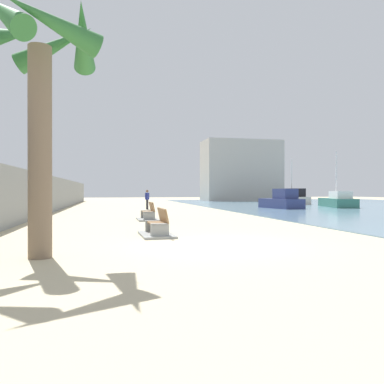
{
  "coord_description": "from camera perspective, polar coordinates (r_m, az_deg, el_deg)",
  "views": [
    {
      "loc": [
        -2.89,
        -10.82,
        1.6
      ],
      "look_at": [
        1.57,
        10.02,
        1.52
      ],
      "focal_mm": 35.3,
      "sensor_mm": 36.0,
      "label": 1
    }
  ],
  "objects": [
    {
      "name": "palm_tree",
      "position": [
        10.05,
        -21.92,
        16.94
      ],
      "size": [
        3.14,
        3.19,
        6.33
      ],
      "color": "#7A6651",
      "rests_on": "ground"
    },
    {
      "name": "ground_plane",
      "position": [
        29.01,
        -6.34,
        -2.95
      ],
      "size": [
        120.0,
        120.0,
        0.0
      ],
      "primitive_type": "plane",
      "color": "#C6B793"
    },
    {
      "name": "boat_far_left",
      "position": [
        34.27,
        13.42,
        -1.35
      ],
      "size": [
        2.64,
        4.62,
        1.73
      ],
      "color": "navy",
      "rests_on": "water_bay"
    },
    {
      "name": "bench_far",
      "position": [
        20.62,
        -6.65,
        -3.59
      ],
      "size": [
        1.14,
        2.12,
        0.98
      ],
      "color": "gray",
      "rests_on": "ground"
    },
    {
      "name": "person_walking",
      "position": [
        32.23,
        -6.79,
        -0.9
      ],
      "size": [
        0.4,
        0.4,
        1.67
      ],
      "color": "#333338",
      "rests_on": "ground"
    },
    {
      "name": "harbor_building",
      "position": [
        60.36,
        7.41,
        3.18
      ],
      "size": [
        12.0,
        6.0,
        9.45
      ],
      "primitive_type": "cube",
      "color": "#ADAAA3",
      "rests_on": "ground"
    },
    {
      "name": "boat_distant",
      "position": [
        44.96,
        15.03,
        -0.93
      ],
      "size": [
        2.56,
        4.17,
        5.27
      ],
      "color": "beige",
      "rests_on": "water_bay"
    },
    {
      "name": "bench_near",
      "position": [
        13.44,
        -5.28,
        -5.62
      ],
      "size": [
        1.18,
        2.14,
        0.98
      ],
      "color": "gray",
      "rests_on": "ground"
    },
    {
      "name": "seawall",
      "position": [
        29.19,
        -21.16,
        -0.32
      ],
      "size": [
        0.8,
        64.0,
        2.67
      ],
      "primitive_type": "cube",
      "color": "gray",
      "rests_on": "ground"
    },
    {
      "name": "boat_nearest",
      "position": [
        38.37,
        21.17,
        -1.27
      ],
      "size": [
        3.37,
        6.11,
        5.38
      ],
      "color": "#337060",
      "rests_on": "water_bay"
    }
  ]
}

